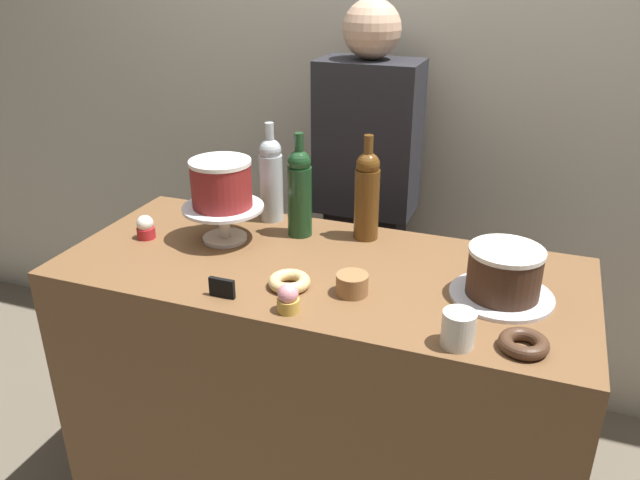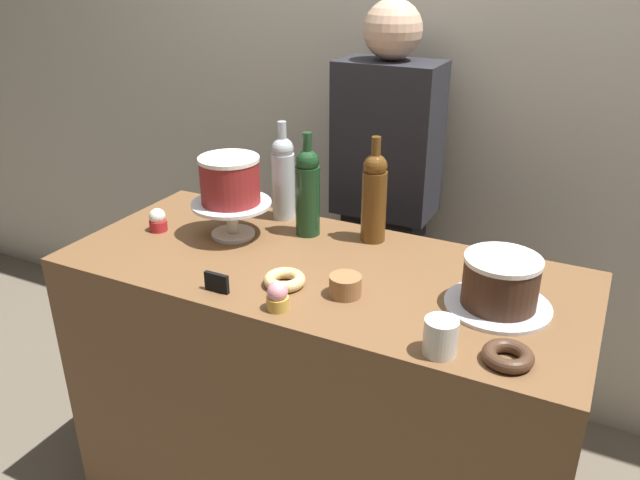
# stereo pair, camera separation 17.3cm
# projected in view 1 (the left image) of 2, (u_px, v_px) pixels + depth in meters

# --- Properties ---
(back_wall) EXTENTS (6.00, 0.05, 2.60)m
(back_wall) POSITION_uv_depth(u_px,v_px,m) (402.00, 78.00, 2.38)
(back_wall) COLOR #BCB7A8
(back_wall) RESTS_ON ground_plane
(display_counter) EXTENTS (1.49, 0.65, 0.93)m
(display_counter) POSITION_uv_depth(u_px,v_px,m) (320.00, 397.00, 1.96)
(display_counter) COLOR brown
(display_counter) RESTS_ON ground_plane
(cake_stand_pedestal) EXTENTS (0.25, 0.25, 0.11)m
(cake_stand_pedestal) POSITION_uv_depth(u_px,v_px,m) (224.00, 216.00, 1.90)
(cake_stand_pedestal) COLOR silver
(cake_stand_pedestal) RESTS_ON display_counter
(white_layer_cake) EXTENTS (0.18, 0.18, 0.14)m
(white_layer_cake) POSITION_uv_depth(u_px,v_px,m) (221.00, 183.00, 1.85)
(white_layer_cake) COLOR maroon
(white_layer_cake) RESTS_ON cake_stand_pedestal
(silver_serving_platter) EXTENTS (0.26, 0.26, 0.01)m
(silver_serving_platter) POSITION_uv_depth(u_px,v_px,m) (501.00, 295.00, 1.60)
(silver_serving_platter) COLOR silver
(silver_serving_platter) RESTS_ON display_counter
(chocolate_round_cake) EXTENTS (0.19, 0.19, 0.13)m
(chocolate_round_cake) POSITION_uv_depth(u_px,v_px,m) (504.00, 272.00, 1.57)
(chocolate_round_cake) COLOR #3D2619
(chocolate_round_cake) RESTS_ON silver_serving_platter
(wine_bottle_amber) EXTENTS (0.08, 0.08, 0.33)m
(wine_bottle_amber) POSITION_uv_depth(u_px,v_px,m) (367.00, 194.00, 1.88)
(wine_bottle_amber) COLOR #5B3814
(wine_bottle_amber) RESTS_ON display_counter
(wine_bottle_green) EXTENTS (0.08, 0.08, 0.33)m
(wine_bottle_green) POSITION_uv_depth(u_px,v_px,m) (300.00, 191.00, 1.91)
(wine_bottle_green) COLOR #193D1E
(wine_bottle_green) RESTS_ON display_counter
(wine_bottle_clear) EXTENTS (0.08, 0.08, 0.33)m
(wine_bottle_clear) POSITION_uv_depth(u_px,v_px,m) (271.00, 178.00, 2.02)
(wine_bottle_clear) COLOR #B2BCC1
(wine_bottle_clear) RESTS_ON display_counter
(cupcake_vanilla) EXTENTS (0.06, 0.06, 0.07)m
(cupcake_vanilla) POSITION_uv_depth(u_px,v_px,m) (145.00, 228.00, 1.93)
(cupcake_vanilla) COLOR red
(cupcake_vanilla) RESTS_ON display_counter
(cupcake_strawberry) EXTENTS (0.06, 0.06, 0.07)m
(cupcake_strawberry) POSITION_uv_depth(u_px,v_px,m) (288.00, 299.00, 1.53)
(cupcake_strawberry) COLOR gold
(cupcake_strawberry) RESTS_ON display_counter
(donut_chocolate) EXTENTS (0.11, 0.11, 0.03)m
(donut_chocolate) POSITION_uv_depth(u_px,v_px,m) (524.00, 343.00, 1.38)
(donut_chocolate) COLOR #472D1E
(donut_chocolate) RESTS_ON display_counter
(donut_glazed) EXTENTS (0.11, 0.11, 0.03)m
(donut_glazed) POSITION_uv_depth(u_px,v_px,m) (289.00, 282.00, 1.65)
(donut_glazed) COLOR #E0C17F
(donut_glazed) RESTS_ON display_counter
(cookie_stack) EXTENTS (0.08, 0.08, 0.05)m
(cookie_stack) POSITION_uv_depth(u_px,v_px,m) (352.00, 284.00, 1.61)
(cookie_stack) COLOR olive
(cookie_stack) RESTS_ON display_counter
(price_sign_chalkboard) EXTENTS (0.07, 0.01, 0.05)m
(price_sign_chalkboard) POSITION_uv_depth(u_px,v_px,m) (222.00, 288.00, 1.60)
(price_sign_chalkboard) COLOR black
(price_sign_chalkboard) RESTS_ON display_counter
(coffee_cup_ceramic) EXTENTS (0.08, 0.08, 0.08)m
(coffee_cup_ceramic) POSITION_uv_depth(u_px,v_px,m) (458.00, 329.00, 1.39)
(coffee_cup_ceramic) COLOR silver
(coffee_cup_ceramic) RESTS_ON display_counter
(barista_figure) EXTENTS (0.36, 0.22, 1.60)m
(barista_figure) POSITION_uv_depth(u_px,v_px,m) (366.00, 211.00, 2.38)
(barista_figure) COLOR black
(barista_figure) RESTS_ON ground_plane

